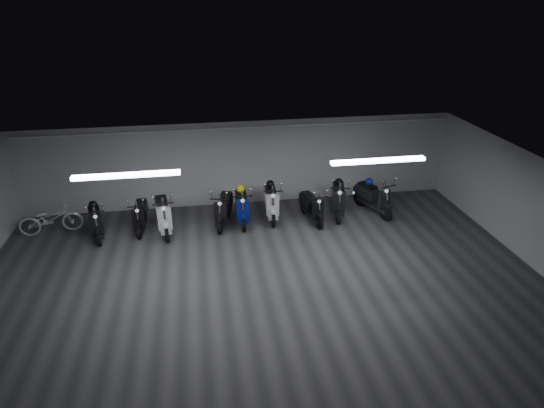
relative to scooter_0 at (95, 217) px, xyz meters
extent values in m
cube|color=#333335|center=(4.41, -3.33, -0.64)|extent=(14.00, 10.00, 0.01)
cube|color=gray|center=(4.41, -3.33, 2.17)|extent=(14.00, 10.00, 0.01)
cube|color=#AAAAAD|center=(4.41, 1.67, 0.76)|extent=(14.00, 0.01, 2.80)
cube|color=#AAAAAD|center=(11.42, -3.33, 0.76)|extent=(0.01, 10.00, 2.80)
cube|color=white|center=(1.41, -2.33, 2.10)|extent=(2.40, 0.18, 0.08)
cube|color=white|center=(7.41, -2.33, 2.10)|extent=(2.40, 0.18, 0.08)
cylinder|color=white|center=(4.41, 1.59, 1.98)|extent=(13.60, 0.05, 0.05)
imported|color=white|center=(-1.36, 0.44, -0.07)|extent=(1.82, 0.87, 1.13)
sphere|color=navy|center=(8.37, 0.46, 0.35)|extent=(0.24, 0.24, 0.24)
sphere|color=black|center=(7.39, 0.54, 0.38)|extent=(0.23, 0.23, 0.23)
sphere|color=yellow|center=(4.26, 0.52, 0.36)|extent=(0.26, 0.26, 0.26)
sphere|color=black|center=(-0.06, 0.23, 0.28)|extent=(0.25, 0.25, 0.25)
sphere|color=black|center=(5.20, 0.69, 0.39)|extent=(0.26, 0.26, 0.26)
camera|label=1|loc=(3.09, -12.51, 5.96)|focal=30.54mm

